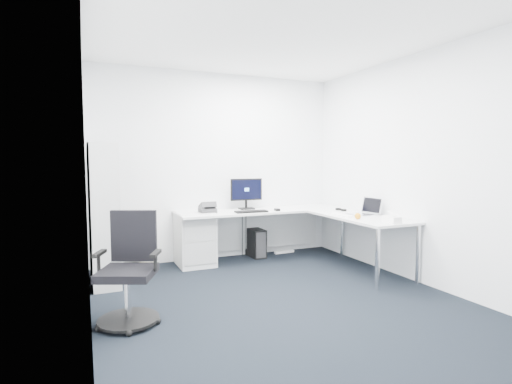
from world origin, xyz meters
name	(u,v)px	position (x,y,z in m)	size (l,w,h in m)	color
ground	(283,303)	(0.00, 0.00, 0.00)	(4.20, 4.20, 0.00)	black
ceiling	(285,30)	(0.00, 0.00, 2.70)	(4.20, 4.20, 0.00)	white
wall_back	(218,167)	(0.00, 2.10, 1.35)	(3.60, 0.02, 2.70)	white
wall_front	(475,180)	(0.00, -2.10, 1.35)	(3.60, 0.02, 2.70)	white
wall_left	(86,173)	(-1.80, 0.00, 1.35)	(0.02, 4.20, 2.70)	white
wall_right	(421,169)	(1.80, 0.00, 1.35)	(0.02, 4.20, 2.70)	white
l_desk	(272,239)	(0.55, 1.40, 0.36)	(2.49, 1.40, 0.73)	silver
drawer_pedestal	(194,238)	(-0.44, 1.83, 0.37)	(0.48, 0.60, 0.74)	silver
bookshelf	(103,214)	(-1.62, 1.45, 0.82)	(0.32, 0.82, 1.64)	#AFB1B1
task_chair	(127,270)	(-1.50, 0.08, 0.49)	(0.55, 0.55, 0.99)	black
black_pc_tower	(255,242)	(0.52, 1.94, 0.21)	(0.19, 0.43, 0.42)	black
beige_pc_tower	(147,254)	(-1.09, 1.81, 0.21)	(0.20, 0.44, 0.41)	beige
power_strip	(284,252)	(1.01, 1.94, 0.02)	(0.33, 0.06, 0.04)	white
monitor	(247,193)	(0.36, 1.88, 0.96)	(0.48, 0.15, 0.46)	black
black_keyboard	(251,212)	(0.29, 1.53, 0.74)	(0.45, 0.16, 0.02)	black
mouse	(277,210)	(0.69, 1.54, 0.74)	(0.06, 0.10, 0.03)	black
desk_phone	(207,207)	(-0.28, 1.73, 0.80)	(0.21, 0.21, 0.15)	#2C2C2F
laptop	(361,206)	(1.49, 0.69, 0.85)	(0.34, 0.33, 0.24)	silver
white_keyboard	(342,215)	(1.25, 0.78, 0.73)	(0.12, 0.42, 0.01)	white
headphones	(341,209)	(1.54, 1.20, 0.75)	(0.12, 0.19, 0.05)	black
orange_fruit	(358,216)	(1.23, 0.43, 0.77)	(0.08, 0.08, 0.08)	orange
tissue_box	(392,219)	(1.42, 0.05, 0.77)	(0.12, 0.22, 0.08)	white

